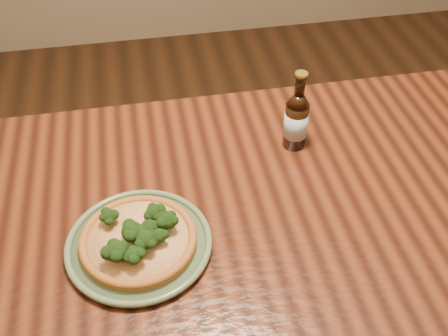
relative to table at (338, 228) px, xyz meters
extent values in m
cube|color=#4F2211|center=(0.00, 0.00, 0.07)|extent=(1.60, 0.90, 0.04)
cylinder|color=#4F2211|center=(-0.73, 0.38, -0.30)|extent=(0.07, 0.07, 0.71)
cylinder|color=#5B704D|center=(-0.46, -0.04, 0.10)|extent=(0.27, 0.27, 0.01)
torus|color=#5B704D|center=(-0.46, -0.04, 0.11)|extent=(0.30, 0.30, 0.01)
torus|color=#5B704D|center=(-0.46, -0.04, 0.10)|extent=(0.24, 0.24, 0.01)
cylinder|color=#A46025|center=(-0.46, -0.04, 0.11)|extent=(0.23, 0.23, 0.01)
torus|color=#A46025|center=(-0.46, -0.04, 0.12)|extent=(0.24, 0.24, 0.02)
cylinder|color=beige|center=(-0.46, -0.04, 0.12)|extent=(0.20, 0.20, 0.01)
sphere|color=#244716|center=(-0.42, 0.00, 0.15)|extent=(0.04, 0.04, 0.03)
sphere|color=#244716|center=(-0.43, -0.04, 0.15)|extent=(0.04, 0.04, 0.03)
sphere|color=#244716|center=(-0.51, 0.00, 0.14)|extent=(0.04, 0.04, 0.03)
sphere|color=#244716|center=(-0.46, -0.11, 0.15)|extent=(0.04, 0.04, 0.03)
sphere|color=#244716|center=(-0.46, -0.05, 0.15)|extent=(0.04, 0.04, 0.04)
sphere|color=#244716|center=(-0.41, -0.06, 0.14)|extent=(0.03, 0.03, 0.03)
sphere|color=#244716|center=(-0.39, -0.03, 0.15)|extent=(0.05, 0.05, 0.04)
sphere|color=#244716|center=(-0.50, -0.09, 0.15)|extent=(0.05, 0.05, 0.04)
sphere|color=#244716|center=(-0.44, -0.08, 0.15)|extent=(0.05, 0.05, 0.04)
cylinder|color=black|center=(-0.06, 0.21, 0.15)|extent=(0.06, 0.06, 0.12)
cone|color=black|center=(-0.06, 0.21, 0.23)|extent=(0.06, 0.06, 0.03)
cylinder|color=black|center=(-0.06, 0.21, 0.27)|extent=(0.02, 0.02, 0.05)
torus|color=black|center=(-0.06, 0.21, 0.29)|extent=(0.03, 0.03, 0.00)
cylinder|color=#A58C33|center=(-0.06, 0.21, 0.30)|extent=(0.03, 0.03, 0.01)
cylinder|color=silver|center=(-0.06, 0.21, 0.16)|extent=(0.06, 0.06, 0.06)
camera|label=1|loc=(-0.41, -0.73, 0.94)|focal=42.00mm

